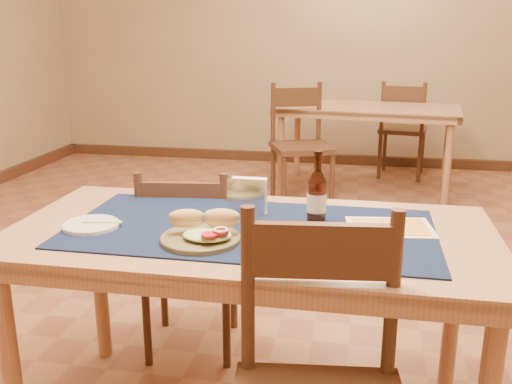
% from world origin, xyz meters
% --- Properties ---
extents(room, '(6.04, 7.04, 2.84)m').
position_xyz_m(room, '(0.00, 0.00, 1.40)').
color(room, '#8D5B3D').
rests_on(room, ground).
extents(main_table, '(1.60, 0.80, 0.75)m').
position_xyz_m(main_table, '(0.00, -0.80, 0.67)').
color(main_table, '#9F6C4B').
rests_on(main_table, ground).
extents(placemat, '(1.20, 0.60, 0.01)m').
position_xyz_m(placemat, '(0.00, -0.80, 0.75)').
color(placemat, '#101B3D').
rests_on(placemat, main_table).
extents(baseboard, '(6.00, 7.00, 0.10)m').
position_xyz_m(baseboard, '(0.00, 0.00, 0.05)').
color(baseboard, '#422317').
rests_on(baseboard, ground).
extents(back_table, '(1.61, 0.94, 0.75)m').
position_xyz_m(back_table, '(0.38, 2.47, 0.67)').
color(back_table, '#9F6C4B').
rests_on(back_table, ground).
extents(chair_main_far, '(0.44, 0.44, 0.85)m').
position_xyz_m(chair_main_far, '(-0.35, -0.36, 0.44)').
color(chair_main_far, '#422317').
rests_on(chair_main_far, ground).
extents(chair_back_near, '(0.58, 0.58, 0.98)m').
position_xyz_m(chair_back_near, '(-0.14, 1.94, 0.51)').
color(chair_back_near, '#422317').
rests_on(chair_back_near, ground).
extents(chair_back_far, '(0.49, 0.49, 0.93)m').
position_xyz_m(chair_back_far, '(0.72, 3.01, 0.48)').
color(chair_back_far, '#422317').
rests_on(chair_back_far, ground).
extents(sandwich_plate, '(0.25, 0.25, 0.10)m').
position_xyz_m(sandwich_plate, '(-0.12, -0.95, 0.78)').
color(sandwich_plate, brown).
rests_on(sandwich_plate, placemat).
extents(side_plate, '(0.19, 0.19, 0.02)m').
position_xyz_m(side_plate, '(-0.52, -0.89, 0.76)').
color(side_plate, silver).
rests_on(side_plate, placemat).
extents(fork, '(0.13, 0.04, 0.00)m').
position_xyz_m(fork, '(-0.47, -0.88, 0.77)').
color(fork, '#77B965').
rests_on(fork, side_plate).
extents(beer_bottle, '(0.07, 0.07, 0.25)m').
position_xyz_m(beer_bottle, '(0.21, -0.71, 0.85)').
color(beer_bottle, '#4A1E0D').
rests_on(beer_bottle, placemat).
extents(napkin_holder, '(0.14, 0.05, 0.13)m').
position_xyz_m(napkin_holder, '(-0.04, -0.65, 0.82)').
color(napkin_holder, silver).
rests_on(napkin_holder, placemat).
extents(menu_card, '(0.30, 0.24, 0.01)m').
position_xyz_m(menu_card, '(0.45, -0.72, 0.76)').
color(menu_card, '#FAEEBD').
rests_on(menu_card, placemat).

